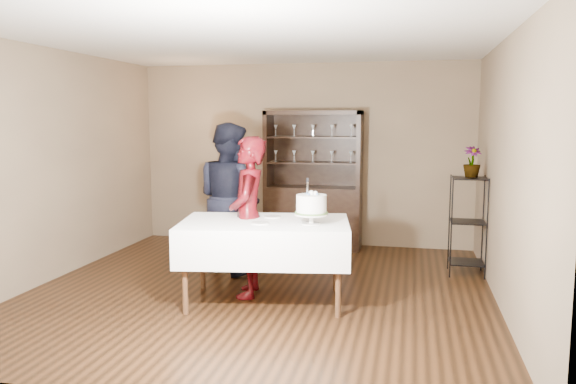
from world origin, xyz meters
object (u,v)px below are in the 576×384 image
(china_hutch, at_px, (313,202))
(plant_etagere, at_px, (468,222))
(cake_table, at_px, (265,240))
(woman, at_px, (248,217))
(man, at_px, (230,198))
(potted_plant, at_px, (472,162))
(cake, at_px, (311,206))

(china_hutch, xyz_separation_m, plant_etagere, (2.08, -1.05, -0.01))
(cake_table, bearing_deg, woman, 140.17)
(woman, xyz_separation_m, man, (-0.50, 0.88, 0.07))
(plant_etagere, height_order, man, man)
(potted_plant, bearing_deg, woman, -149.74)
(plant_etagere, relative_size, cake, 2.61)
(cake_table, distance_m, man, 1.33)
(plant_etagere, height_order, cake_table, plant_etagere)
(potted_plant, bearing_deg, cake, -135.26)
(cake, distance_m, potted_plant, 2.36)
(china_hutch, distance_m, man, 1.73)
(cake, bearing_deg, man, 137.19)
(china_hutch, xyz_separation_m, man, (-0.78, -1.53, 0.26))
(cake_table, relative_size, cake, 4.00)
(china_hutch, xyz_separation_m, woman, (-0.28, -2.41, 0.19))
(woman, relative_size, potted_plant, 4.60)
(china_hutch, relative_size, man, 1.09)
(cake_table, xyz_separation_m, potted_plant, (2.15, 1.58, 0.72))
(plant_etagere, height_order, cake, cake)
(man, distance_m, cake, 1.67)
(woman, bearing_deg, cake_table, 39.59)
(china_hutch, relative_size, plant_etagere, 1.67)
(plant_etagere, xyz_separation_m, man, (-2.86, -0.47, 0.27))
(cake_table, bearing_deg, plant_etagere, 36.12)
(cake_table, bearing_deg, cake, -6.87)
(man, xyz_separation_m, cake, (1.23, -1.13, 0.11))
(china_hutch, height_order, cake, china_hutch)
(cake_table, height_order, cake, cake)
(plant_etagere, bearing_deg, woman, -150.08)
(china_hutch, height_order, plant_etagere, china_hutch)
(woman, distance_m, potted_plant, 2.80)
(potted_plant, bearing_deg, plant_etagere, -125.98)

